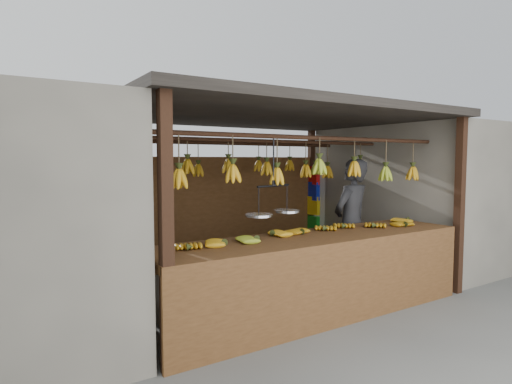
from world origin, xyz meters
TOP-DOWN VIEW (x-y plane):
  - ground at (0.00, 0.00)m, footprint 80.00×80.00m
  - stall at (0.00, 0.33)m, footprint 4.30×3.30m
  - neighbor_right at (3.60, 0.00)m, footprint 3.00×3.00m
  - counter at (-0.11, -1.23)m, footprint 3.89×0.88m
  - hanging_bananas at (-0.00, -0.00)m, footprint 3.55×2.26m
  - balance_scale at (-0.61, -1.00)m, footprint 0.74×0.41m
  - vendor at (1.04, -0.52)m, footprint 0.72×0.56m
  - bag_bundles at (1.94, 1.35)m, footprint 0.08×0.26m

SIDE VIEW (x-z plane):
  - ground at x=0.00m, z-range 0.00..0.00m
  - counter at x=-0.11m, z-range 0.24..1.20m
  - vendor at x=1.04m, z-range 0.00..1.76m
  - bag_bundles at x=1.94m, z-range 0.39..1.65m
  - neighbor_right at x=3.60m, z-range 0.00..2.30m
  - balance_scale at x=-0.61m, z-range 0.80..1.64m
  - hanging_bananas at x=0.00m, z-range 1.42..1.81m
  - stall at x=0.00m, z-range 0.77..3.17m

